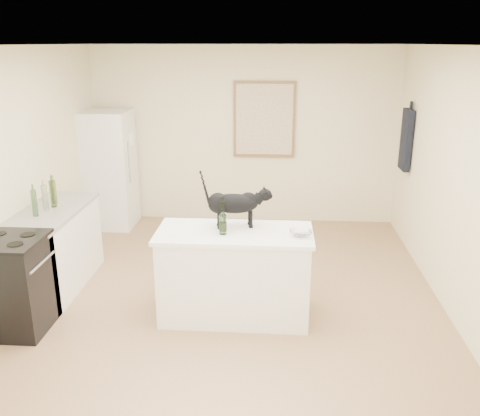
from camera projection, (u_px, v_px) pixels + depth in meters
name	position (u px, v px, depth m)	size (l,w,h in m)	color
floor	(227.00, 305.00, 5.37)	(5.50, 5.50, 0.00)	#946E4F
ceiling	(224.00, 45.00, 4.57)	(5.50, 5.50, 0.00)	white
wall_back	(244.00, 136.00, 7.58)	(4.50, 4.50, 0.00)	beige
wall_front	(167.00, 344.00, 2.36)	(4.50, 4.50, 0.00)	beige
wall_left	(2.00, 181.00, 5.12)	(5.50, 5.50, 0.00)	beige
wall_right	(463.00, 190.00, 4.82)	(5.50, 5.50, 0.00)	beige
island_base	(235.00, 276.00, 5.04)	(1.44, 0.67, 0.86)	white
island_top	(234.00, 233.00, 4.90)	(1.50, 0.70, 0.04)	white
left_cabinets	(54.00, 251.00, 5.66)	(0.60, 1.40, 0.86)	white
left_countertop	(49.00, 212.00, 5.52)	(0.62, 1.44, 0.04)	gray
stove	(14.00, 286.00, 4.80)	(0.60, 0.60, 0.90)	black
fridge	(109.00, 170.00, 7.47)	(0.68, 0.68, 1.70)	white
artwork_frame	(264.00, 120.00, 7.45)	(0.90, 0.03, 1.10)	brown
artwork_canvas	(264.00, 120.00, 7.44)	(0.82, 0.00, 1.02)	beige
hanging_garment	(406.00, 140.00, 6.74)	(0.08, 0.34, 0.80)	black
black_cat	(234.00, 206.00, 4.95)	(0.61, 0.18, 0.43)	black
wine_bottle	(223.00, 218.00, 4.78)	(0.07, 0.07, 0.33)	#225421
glass_bowl	(301.00, 233.00, 4.77)	(0.21, 0.21, 0.05)	silver
fridge_paper	(130.00, 140.00, 7.31)	(0.01, 0.14, 0.19)	white
counter_bottle_cluster	(47.00, 197.00, 5.50)	(0.12, 0.49, 0.30)	brown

